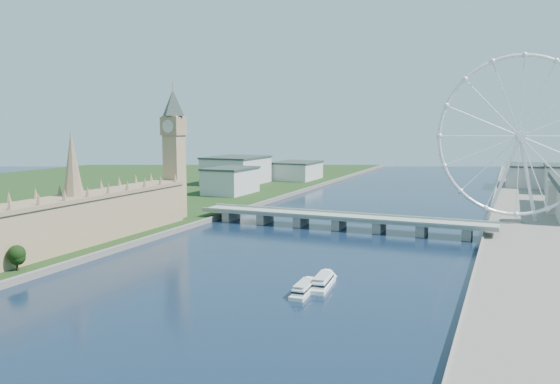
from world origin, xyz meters
The scene contains 7 objects.
parliament_range centered at (-128.00, 170.00, 18.48)m, with size 24.00×200.00×70.00m.
big_ben centered at (-128.00, 278.00, 66.57)m, with size 20.02×20.02×110.00m.
westminster_bridge centered at (0.00, 300.00, 6.63)m, with size 220.00×22.00×9.50m.
london_eye centered at (119.98, 355.08, 67.52)m, with size 113.60×39.12×124.30m.
city_skyline centered at (39.22, 560.08, 16.96)m, with size 505.00×280.00×32.00m.
tour_boat_near centered at (31.25, 142.35, 0.00)m, with size 6.93×27.25×6.00m, color silver, non-canonical shape.
tour_boat_far centered at (35.98, 155.39, 0.00)m, with size 7.58×29.68×6.56m, color white, non-canonical shape.
Camera 1 is at (114.96, -82.15, 76.16)m, focal length 35.00 mm.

